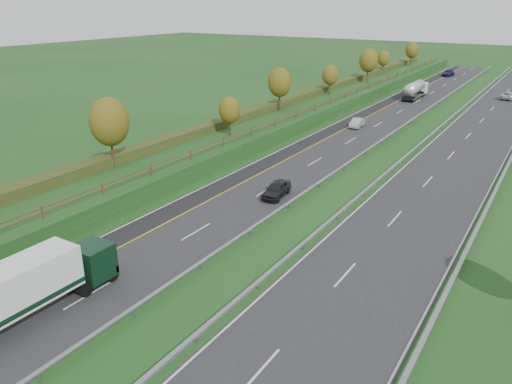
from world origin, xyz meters
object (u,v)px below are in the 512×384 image
car_silver_mid (357,123)px  car_oncoming (509,96)px  road_tanker (415,89)px  car_small_far (448,73)px  car_dark_near (276,189)px

car_silver_mid → car_oncoming: size_ratio=0.80×
road_tanker → car_small_far: size_ratio=2.00×
car_dark_near → car_oncoming: bearing=72.5°
car_oncoming → car_dark_near: bearing=87.4°
car_silver_mid → car_oncoming: 43.35m
road_tanker → car_small_far: bearing=92.1°
car_small_far → car_dark_near: bearing=-85.0°
car_dark_near → car_silver_mid: bearing=90.0°
car_small_far → car_oncoming: car_small_far is taller
car_dark_near → car_silver_mid: car_dark_near is taller
car_dark_near → car_silver_mid: (-4.13, 33.37, -0.07)m
car_dark_near → car_small_far: 102.00m
car_dark_near → car_oncoming: size_ratio=0.85×
car_silver_mid → car_dark_near: bearing=-87.5°
road_tanker → car_oncoming: road_tanker is taller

